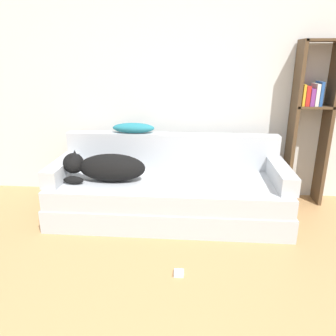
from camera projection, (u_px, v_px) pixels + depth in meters
wall_back at (170, 75)px, 3.55m from camera, size 7.08×0.06×2.70m
couch at (169, 198)px, 3.27m from camera, size 2.28×0.91×0.40m
couch_backrest at (172, 151)px, 3.51m from camera, size 2.24×0.15×0.37m
couch_arm_left at (62, 169)px, 3.26m from camera, size 0.15×0.72×0.16m
couch_arm_right at (281, 175)px, 3.09m from camera, size 0.15×0.72×0.16m
dog at (105, 167)px, 3.13m from camera, size 0.80×0.28×0.29m
laptop at (170, 182)px, 3.12m from camera, size 0.39×0.28×0.02m
throw_pillow at (133, 128)px, 3.46m from camera, size 0.45×0.16×0.11m
bookshelf at (311, 116)px, 3.39m from camera, size 0.38×0.26×1.70m
power_adapter at (179, 273)px, 2.43m from camera, size 0.07×0.07×0.03m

